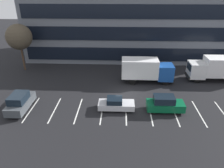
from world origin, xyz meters
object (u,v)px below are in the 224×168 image
box_truck_white (216,68)px  sedan_silver (116,104)px  suv_forest (165,104)px  bare_tree (19,37)px  box_truck_blue (146,69)px  suv_charcoal (20,102)px

box_truck_white → sedan_silver: size_ratio=1.86×
suv_forest → bare_tree: bearing=151.0°
box_truck_blue → suv_charcoal: size_ratio=1.66×
sedan_silver → suv_forest: bearing=-1.1°
suv_forest → bare_tree: bare_tree is taller
suv_charcoal → bare_tree: (-4.65, 12.29, 4.60)m
box_truck_white → suv_charcoal: box_truck_white is taller
box_truck_blue → box_truck_white: bearing=5.3°
suv_charcoal → bare_tree: 13.92m
box_truck_blue → suv_forest: bearing=-80.1°
suv_forest → suv_charcoal: 16.80m
box_truck_blue → box_truck_white: 10.51m
box_truck_blue → bare_tree: size_ratio=1.00×
suv_forest → bare_tree: (-21.45, 11.89, 4.67)m
sedan_silver → suv_charcoal: 11.17m
suv_charcoal → box_truck_white: bearing=19.8°
box_truck_blue → sedan_silver: size_ratio=1.81×
box_truck_blue → suv_charcoal: bearing=-151.6°
bare_tree → suv_forest: bearing=-29.0°
box_truck_white → bare_tree: size_ratio=1.02×
box_truck_blue → suv_charcoal: (-15.41, -8.34, -0.99)m
box_truck_blue → sedan_silver: 9.01m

